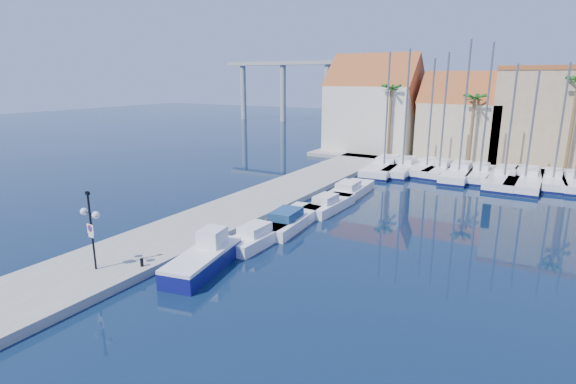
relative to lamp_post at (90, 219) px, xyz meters
name	(u,v)px	position (x,y,z in m)	size (l,w,h in m)	color
ground	(227,311)	(8.50, 0.66, -3.39)	(260.00, 260.00, 0.00)	black
quay_west	(241,209)	(-0.50, 14.16, -3.14)	(6.00, 77.00, 0.50)	gray
shore_north	(527,163)	(18.50, 48.66, -3.14)	(54.00, 16.00, 0.50)	gray
lamp_post	(90,219)	(0.00, 0.00, 0.00)	(1.49, 0.49, 4.40)	black
bollard	(142,262)	(1.90, 1.53, -2.66)	(0.18, 0.18, 0.46)	black
fishing_boat	(204,258)	(4.42, 3.84, -2.69)	(3.14, 6.31, 2.11)	#0F125C
motorboat_west_0	(259,235)	(4.73, 9.01, -2.88)	(2.05, 6.19, 1.40)	white
motorboat_west_1	(290,220)	(4.79, 12.98, -2.88)	(2.94, 7.53, 1.40)	white
motorboat_west_2	(328,204)	(5.49, 18.14, -2.88)	(2.20, 6.27, 1.40)	white
motorboat_west_3	(350,190)	(5.15, 23.60, -2.88)	(2.67, 7.41, 1.40)	white
sailboat_0	(385,166)	(4.41, 35.97, -2.82)	(4.11, 12.06, 13.36)	white
sailboat_1	(404,167)	(6.45, 36.45, -2.79)	(3.05, 10.25, 13.67)	white
sailboat_2	(428,168)	(8.94, 37.45, -2.78)	(2.40, 8.61, 12.69)	white
sailboat_3	(441,170)	(10.46, 36.99, -2.75)	(2.83, 8.27, 13.24)	white
sailboat_4	(460,172)	(12.58, 36.54, -2.78)	(2.68, 10.03, 14.41)	white
sailboat_5	(480,173)	(14.65, 36.87, -2.74)	(2.28, 8.13, 14.08)	white
sailboat_6	(505,178)	(17.13, 36.11, -2.83)	(3.22, 10.95, 11.98)	white
sailboat_7	(526,179)	(19.01, 36.61, -2.84)	(3.42, 11.88, 11.29)	white
sailboat_8	(553,180)	(21.41, 37.27, -2.78)	(2.58, 8.32, 12.08)	white
sailboat_9	(573,182)	(23.18, 37.26, -2.80)	(2.84, 8.47, 11.28)	white
building_0	(374,107)	(-1.50, 47.66, 3.13)	(12.30, 9.00, 13.50)	beige
building_1	(462,120)	(10.50, 47.66, 1.90)	(10.30, 8.00, 11.00)	tan
building_2	(561,116)	(21.50, 48.66, 2.87)	(14.20, 10.20, 11.50)	tan
palm_0	(391,90)	(2.50, 42.66, 5.69)	(2.60, 2.60, 10.15)	brown
palm_1	(475,100)	(12.50, 42.66, 4.74)	(2.60, 2.60, 9.15)	brown
viaduct	(308,79)	(-30.57, 82.66, 6.86)	(48.00, 2.20, 14.45)	#9E9E99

